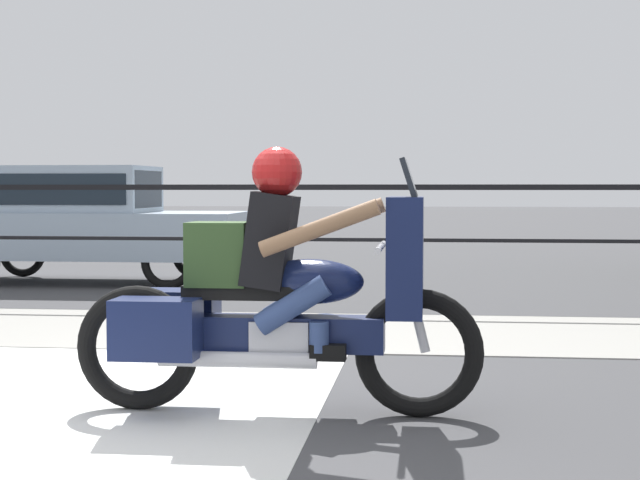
% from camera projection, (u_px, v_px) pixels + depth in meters
% --- Properties ---
extents(ground_plane, '(120.00, 120.00, 0.00)m').
position_uv_depth(ground_plane, '(136.00, 416.00, 5.60)').
color(ground_plane, '#424244').
extents(sidewalk_band, '(44.00, 2.40, 0.01)m').
position_uv_depth(sidewalk_band, '(247.00, 329.00, 8.97)').
color(sidewalk_band, '#99968E').
rests_on(sidewalk_band, ground).
extents(fence_railing, '(36.00, 0.05, 1.34)m').
position_uv_depth(fence_railing, '(278.00, 211.00, 10.74)').
color(fence_railing, black).
rests_on(fence_railing, ground).
extents(motorcycle, '(2.38, 0.76, 1.54)m').
position_uv_depth(motorcycle, '(276.00, 295.00, 5.63)').
color(motorcycle, black).
rests_on(motorcycle, ground).
extents(parked_car, '(4.17, 1.64, 1.59)m').
position_uv_depth(parked_car, '(82.00, 216.00, 13.37)').
color(parked_car, '#9EB2C6').
rests_on(parked_car, ground).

